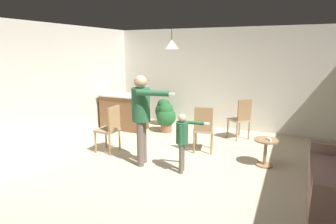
# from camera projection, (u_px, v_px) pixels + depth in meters

# --- Properties ---
(ground) EXTENTS (7.68, 7.68, 0.00)m
(ground) POSITION_uv_depth(u_px,v_px,m) (179.00, 172.00, 4.96)
(ground) COLOR beige
(wall_back) EXTENTS (6.40, 0.10, 2.70)m
(wall_back) POSITION_uv_depth(u_px,v_px,m) (225.00, 79.00, 7.49)
(wall_back) COLOR silver
(wall_back) RESTS_ON ground
(wall_left) EXTENTS (0.10, 6.40, 2.70)m
(wall_left) POSITION_uv_depth(u_px,v_px,m) (42.00, 87.00, 5.95)
(wall_left) COLOR silver
(wall_left) RESTS_ON ground
(kitchen_counter) EXTENTS (1.26, 0.66, 0.95)m
(kitchen_counter) POSITION_uv_depth(u_px,v_px,m) (124.00, 111.00, 7.59)
(kitchen_counter) COLOR brown
(kitchen_counter) RESTS_ON ground
(side_table_by_couch) EXTENTS (0.44, 0.44, 0.52)m
(side_table_by_couch) POSITION_uv_depth(u_px,v_px,m) (265.00, 149.00, 5.17)
(side_table_by_couch) COLOR #99754C
(side_table_by_couch) RESTS_ON ground
(person_adult) EXTENTS (0.86, 0.48, 1.70)m
(person_adult) POSITION_uv_depth(u_px,v_px,m) (142.00, 110.00, 5.08)
(person_adult) COLOR #60564C
(person_adult) RESTS_ON ground
(person_child) EXTENTS (0.54, 0.37, 1.07)m
(person_child) POSITION_uv_depth(u_px,v_px,m) (183.00, 137.00, 4.82)
(person_child) COLOR #60564C
(person_child) RESTS_ON ground
(dining_chair_by_counter) EXTENTS (0.59, 0.59, 1.00)m
(dining_chair_by_counter) POSITION_uv_depth(u_px,v_px,m) (241.00, 117.00, 6.66)
(dining_chair_by_counter) COLOR #99754C
(dining_chair_by_counter) RESTS_ON ground
(dining_chair_near_wall) EXTENTS (0.42, 0.42, 1.00)m
(dining_chair_near_wall) POSITION_uv_depth(u_px,v_px,m) (110.00, 127.00, 5.82)
(dining_chair_near_wall) COLOR #99754C
(dining_chair_near_wall) RESTS_ON ground
(dining_chair_centre_back) EXTENTS (0.50, 0.50, 1.00)m
(dining_chair_centre_back) POSITION_uv_depth(u_px,v_px,m) (204.00, 127.00, 5.81)
(dining_chair_centre_back) COLOR #99754C
(dining_chair_centre_back) RESTS_ON ground
(potted_plant_corner) EXTENTS (0.51, 0.51, 0.79)m
(potted_plant_corner) POSITION_uv_depth(u_px,v_px,m) (166.00, 116.00, 7.27)
(potted_plant_corner) COLOR brown
(potted_plant_corner) RESTS_ON ground
(potted_plant_by_wall) EXTENTS (0.50, 0.50, 0.76)m
(potted_plant_by_wall) POSITION_uv_depth(u_px,v_px,m) (164.00, 110.00, 7.99)
(potted_plant_by_wall) COLOR #4C4742
(potted_plant_by_wall) RESTS_ON ground
(spare_remote_on_table) EXTENTS (0.11, 0.12, 0.04)m
(spare_remote_on_table) POSITION_uv_depth(u_px,v_px,m) (269.00, 139.00, 5.08)
(spare_remote_on_table) COLOR white
(spare_remote_on_table) RESTS_ON side_table_by_couch
(ceiling_light_pendant) EXTENTS (0.32, 0.32, 0.55)m
(ceiling_light_pendant) POSITION_uv_depth(u_px,v_px,m) (172.00, 44.00, 6.13)
(ceiling_light_pendant) COLOR silver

